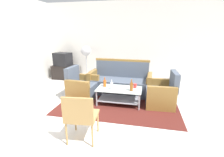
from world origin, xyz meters
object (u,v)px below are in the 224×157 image
Objects in this scene: armchair_left at (82,88)px; bottle_clear at (112,86)px; bottle_orange at (105,83)px; wicker_chair at (81,115)px; armchair_right at (161,94)px; coffee_table at (119,94)px; couch at (120,83)px; television at (63,59)px; bottle_brown at (131,86)px; tv_stand at (64,72)px; cup at (135,86)px; pedestal_fan at (86,53)px.

bottle_clear is (0.88, -0.25, 0.21)m from armchair_left.
wicker_chair is at bearing -89.11° from bottle_orange.
armchair_right is 0.77× the size of coffee_table.
television reaches higher than couch.
coffee_table is 4.56× the size of bottle_clear.
bottle_brown reaches higher than tv_stand.
bottle_orange is at bearing 144.23° from bottle_clear.
armchair_left reaches higher than bottle_brown.
coffee_table is 1.38× the size of tv_stand.
cup is at bearing 129.16° from couch.
couch is 0.88m from bottle_clear.
coffee_table is 0.30m from bottle_clear.
television is 0.96m from pedestal_fan.
wicker_chair is at bearing -114.28° from bottle_brown.
couch is 2.28× the size of tv_stand.
coffee_table is at bearing -50.41° from pedestal_fan.
coffee_table is 1.31× the size of wicker_chair.
coffee_table is (0.10, -0.78, -0.04)m from couch.
couch reaches higher than wicker_chair.
television reaches higher than armchair_left.
bottle_brown is (1.36, -0.26, 0.23)m from armchair_left.
television is at bearing 61.95° from armchair_right.
bottle_orange is 0.29× the size of wicker_chair.
armchair_left is 1.40m from bottle_brown.
television is at bearing -135.03° from armchair_left.
pedestal_fan is at bearing 133.36° from bottle_brown.
bottle_brown reaches higher than coffee_table.
couch is at bearing 58.25° from armchair_right.
armchair_right is at bearing 45.97° from wicker_chair.
wicker_chair is at bearing 135.08° from television.
armchair_left is 2.08m from armchair_right.
pedestal_fan is (-1.37, 1.95, 0.51)m from bottle_clear.
wicker_chair reaches higher than bottle_brown.
wicker_chair is at bearing -113.27° from cup.
armchair_right reaches higher than wicker_chair.
bottle_clear is at bearing -157.86° from cup.
armchair_right is 1.24m from bottle_clear.
bottle_orange is at bearing 166.77° from bottle_brown.
bottle_brown is at bearing -16.82° from coffee_table.
armchair_left is at bearing 171.47° from bottle_orange.
pedestal_fan reaches higher than wicker_chair.
wicker_chair is at bearing -58.12° from tv_stand.
armchair_right is 0.79m from bottle_brown.
bottle_clear is 2.99m from tv_stand.
wicker_chair is (-0.19, -1.49, -0.01)m from bottle_clear.
armchair_left is 0.77× the size of coffee_table.
bottle_orange is at bearing 153.15° from television.
cup is 0.08× the size of pedestal_fan.
wicker_chair is (-0.26, -2.35, 0.18)m from couch.
bottle_orange is 0.77m from cup.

